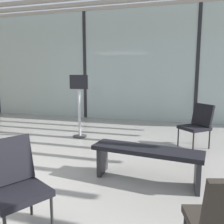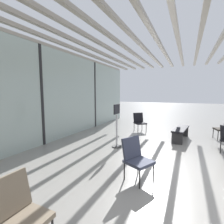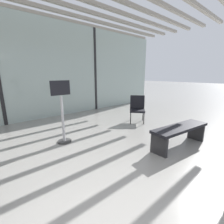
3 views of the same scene
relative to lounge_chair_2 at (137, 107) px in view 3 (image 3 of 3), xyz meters
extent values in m
cube|color=black|center=(0.07, 2.51, 1.22)|extent=(0.10, 0.12, 3.42)
cube|color=black|center=(-0.07, -0.06, -0.09)|extent=(0.68, 0.68, 0.06)
cube|color=black|center=(0.09, 0.08, 0.16)|extent=(0.43, 0.45, 0.44)
cylinder|color=black|center=(-0.36, -0.04, -0.31)|extent=(0.03, 0.03, 0.37)
cylinder|color=black|center=(-0.08, -0.36, -0.31)|extent=(0.03, 0.03, 0.37)
cylinder|color=black|center=(-0.05, 0.24, -0.31)|extent=(0.03, 0.03, 0.37)
cylinder|color=black|center=(0.23, -0.07, -0.31)|extent=(0.03, 0.03, 0.37)
cube|color=black|center=(-0.76, -1.85, -0.05)|extent=(1.54, 0.59, 0.06)
cube|color=#262628|center=(-1.42, -1.77, -0.29)|extent=(0.06, 0.36, 0.41)
cube|color=#262628|center=(-0.10, -1.94, -0.29)|extent=(0.06, 0.36, 0.41)
cylinder|color=#333333|center=(-2.59, 0.05, -0.48)|extent=(0.32, 0.32, 0.03)
cylinder|color=#B2B2B7|center=(-2.59, 0.05, 0.06)|extent=(0.06, 0.06, 1.10)
cube|color=black|center=(-2.59, 0.05, 0.79)|extent=(0.44, 0.03, 0.32)
camera|label=1|loc=(-0.34, -5.03, 0.99)|focal=38.77mm
camera|label=2|loc=(-7.44, -2.06, 1.29)|focal=26.02mm
camera|label=3|loc=(-4.00, -3.30, 1.09)|focal=25.05mm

